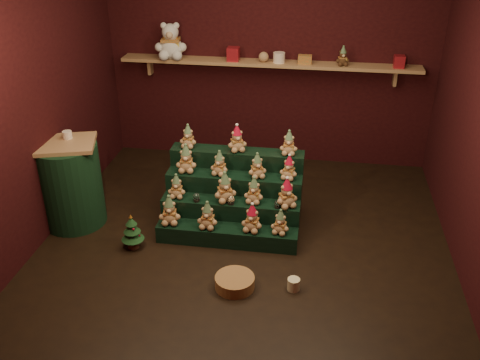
% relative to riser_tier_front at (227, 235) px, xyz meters
% --- Properties ---
extents(ground, '(4.00, 4.00, 0.00)m').
position_rel_riser_tier_front_xyz_m(ground, '(0.18, 0.06, -0.09)').
color(ground, black).
rests_on(ground, ground).
extents(back_wall, '(4.00, 0.10, 2.80)m').
position_rel_riser_tier_front_xyz_m(back_wall, '(0.18, 2.11, 1.31)').
color(back_wall, black).
rests_on(back_wall, ground).
extents(front_wall, '(4.00, 0.10, 2.80)m').
position_rel_riser_tier_front_xyz_m(front_wall, '(0.18, -1.99, 1.31)').
color(front_wall, black).
rests_on(front_wall, ground).
extents(left_wall, '(0.10, 4.00, 2.80)m').
position_rel_riser_tier_front_xyz_m(left_wall, '(-1.87, 0.06, 1.31)').
color(left_wall, black).
rests_on(left_wall, ground).
extents(back_shelf, '(3.60, 0.26, 0.24)m').
position_rel_riser_tier_front_xyz_m(back_shelf, '(0.18, 1.94, 1.20)').
color(back_shelf, '#A67D53').
rests_on(back_shelf, ground).
extents(riser_tier_front, '(1.40, 0.22, 0.18)m').
position_rel_riser_tier_front_xyz_m(riser_tier_front, '(0.00, 0.00, 0.00)').
color(riser_tier_front, black).
rests_on(riser_tier_front, ground).
extents(riser_tier_midfront, '(1.40, 0.22, 0.36)m').
position_rel_riser_tier_front_xyz_m(riser_tier_midfront, '(0.00, 0.22, 0.09)').
color(riser_tier_midfront, black).
rests_on(riser_tier_midfront, ground).
extents(riser_tier_midback, '(1.40, 0.22, 0.54)m').
position_rel_riser_tier_front_xyz_m(riser_tier_midback, '(0.00, 0.44, 0.18)').
color(riser_tier_midback, black).
rests_on(riser_tier_midback, ground).
extents(riser_tier_back, '(1.40, 0.22, 0.72)m').
position_rel_riser_tier_front_xyz_m(riser_tier_back, '(0.00, 0.66, 0.27)').
color(riser_tier_back, black).
rests_on(riser_tier_back, ground).
extents(teddy_0, '(0.24, 0.23, 0.30)m').
position_rel_riser_tier_front_xyz_m(teddy_0, '(-0.57, 0.00, 0.24)').
color(teddy_0, tan).
rests_on(teddy_0, riser_tier_front).
extents(teddy_1, '(0.21, 0.19, 0.28)m').
position_rel_riser_tier_front_xyz_m(teddy_1, '(-0.19, -0.02, 0.23)').
color(teddy_1, tan).
rests_on(teddy_1, riser_tier_front).
extents(teddy_2, '(0.23, 0.22, 0.29)m').
position_rel_riser_tier_front_xyz_m(teddy_2, '(0.25, -0.01, 0.23)').
color(teddy_2, tan).
rests_on(teddy_2, riser_tier_front).
extents(teddy_3, '(0.21, 0.20, 0.25)m').
position_rel_riser_tier_front_xyz_m(teddy_3, '(0.53, -0.01, 0.22)').
color(teddy_3, tan).
rests_on(teddy_3, riser_tier_front).
extents(teddy_4, '(0.19, 0.17, 0.25)m').
position_rel_riser_tier_front_xyz_m(teddy_4, '(-0.55, 0.22, 0.39)').
color(teddy_4, tan).
rests_on(teddy_4, riser_tier_midfront).
extents(teddy_5, '(0.29, 0.28, 0.31)m').
position_rel_riser_tier_front_xyz_m(teddy_5, '(-0.05, 0.22, 0.42)').
color(teddy_5, tan).
rests_on(teddy_5, riser_tier_midfront).
extents(teddy_6, '(0.21, 0.19, 0.27)m').
position_rel_riser_tier_front_xyz_m(teddy_6, '(0.24, 0.24, 0.40)').
color(teddy_6, tan).
rests_on(teddy_6, riser_tier_midfront).
extents(teddy_7, '(0.28, 0.28, 0.30)m').
position_rel_riser_tier_front_xyz_m(teddy_7, '(0.56, 0.20, 0.42)').
color(teddy_7, tan).
rests_on(teddy_7, riser_tier_midfront).
extents(teddy_8, '(0.23, 0.21, 0.30)m').
position_rel_riser_tier_front_xyz_m(teddy_8, '(-0.50, 0.45, 0.60)').
color(teddy_8, tan).
rests_on(teddy_8, riser_tier_midback).
extents(teddy_9, '(0.22, 0.20, 0.26)m').
position_rel_riser_tier_front_xyz_m(teddy_9, '(-0.15, 0.43, 0.58)').
color(teddy_9, tan).
rests_on(teddy_9, riser_tier_midback).
extents(teddy_10, '(0.24, 0.23, 0.26)m').
position_rel_riser_tier_front_xyz_m(teddy_10, '(0.24, 0.43, 0.58)').
color(teddy_10, tan).
rests_on(teddy_10, riser_tier_midback).
extents(teddy_11, '(0.21, 0.20, 0.25)m').
position_rel_riser_tier_front_xyz_m(teddy_11, '(0.56, 0.45, 0.58)').
color(teddy_11, tan).
rests_on(teddy_11, riser_tier_midback).
extents(teddy_12, '(0.19, 0.17, 0.25)m').
position_rel_riser_tier_front_xyz_m(teddy_12, '(-0.52, 0.66, 0.75)').
color(teddy_12, tan).
rests_on(teddy_12, riser_tier_back).
extents(teddy_13, '(0.25, 0.24, 0.28)m').
position_rel_riser_tier_front_xyz_m(teddy_13, '(-0.00, 0.65, 0.77)').
color(teddy_13, tan).
rests_on(teddy_13, riser_tier_back).
extents(teddy_14, '(0.18, 0.17, 0.25)m').
position_rel_riser_tier_front_xyz_m(teddy_14, '(0.54, 0.65, 0.76)').
color(teddy_14, tan).
rests_on(teddy_14, riser_tier_back).
extents(snow_globe_a, '(0.07, 0.07, 0.09)m').
position_rel_riser_tier_front_xyz_m(snow_globe_a, '(-0.33, 0.16, 0.32)').
color(snow_globe_a, black).
rests_on(snow_globe_a, riser_tier_midfront).
extents(snow_globe_b, '(0.07, 0.07, 0.09)m').
position_rel_riser_tier_front_xyz_m(snow_globe_b, '(0.01, 0.16, 0.32)').
color(snow_globe_b, black).
rests_on(snow_globe_b, riser_tier_midfront).
extents(snow_globe_c, '(0.06, 0.06, 0.08)m').
position_rel_riser_tier_front_xyz_m(snow_globe_c, '(0.48, 0.16, 0.31)').
color(snow_globe_c, black).
rests_on(snow_globe_c, riser_tier_midfront).
extents(side_table, '(0.72, 0.65, 0.92)m').
position_rel_riser_tier_front_xyz_m(side_table, '(-1.66, 0.15, 0.36)').
color(side_table, '#A67D53').
rests_on(side_table, ground).
extents(table_ornament, '(0.09, 0.09, 0.08)m').
position_rel_riser_tier_front_xyz_m(table_ornament, '(-1.66, 0.25, 0.87)').
color(table_ornament, beige).
rests_on(table_ornament, side_table).
extents(mini_christmas_tree, '(0.22, 0.22, 0.38)m').
position_rel_riser_tier_front_xyz_m(mini_christmas_tree, '(-0.90, -0.21, 0.09)').
color(mini_christmas_tree, '#432418').
rests_on(mini_christmas_tree, ground).
extents(mug_left, '(0.10, 0.10, 0.10)m').
position_rel_riser_tier_front_xyz_m(mug_left, '(0.11, -0.59, -0.04)').
color(mug_left, beige).
rests_on(mug_left, ground).
extents(mug_right, '(0.11, 0.11, 0.11)m').
position_rel_riser_tier_front_xyz_m(mug_right, '(0.70, -0.62, -0.03)').
color(mug_right, beige).
rests_on(mug_right, ground).
extents(wicker_basket, '(0.46, 0.46, 0.11)m').
position_rel_riser_tier_front_xyz_m(wicker_basket, '(0.19, -0.66, -0.04)').
color(wicker_basket, '#9F7740').
rests_on(wicker_basket, ground).
extents(white_bear, '(0.43, 0.40, 0.54)m').
position_rel_riser_tier_front_xyz_m(white_bear, '(-1.01, 1.90, 1.50)').
color(white_bear, silver).
rests_on(white_bear, back_shelf).
extents(brown_bear, '(0.18, 0.17, 0.22)m').
position_rel_riser_tier_front_xyz_m(brown_bear, '(1.04, 1.90, 1.34)').
color(brown_bear, '#452917').
rests_on(brown_bear, back_shelf).
extents(gift_tin_red_a, '(0.14, 0.14, 0.16)m').
position_rel_riser_tier_front_xyz_m(gift_tin_red_a, '(-0.25, 1.91, 1.31)').
color(gift_tin_red_a, '#A41922').
rests_on(gift_tin_red_a, back_shelf).
extents(gift_tin_cream, '(0.14, 0.14, 0.12)m').
position_rel_riser_tier_front_xyz_m(gift_tin_cream, '(0.30, 1.91, 1.29)').
color(gift_tin_cream, beige).
rests_on(gift_tin_cream, back_shelf).
extents(gift_tin_red_b, '(0.12, 0.12, 0.14)m').
position_rel_riser_tier_front_xyz_m(gift_tin_red_b, '(1.69, 1.91, 1.30)').
color(gift_tin_red_b, '#A41922').
rests_on(gift_tin_red_b, back_shelf).
extents(shelf_plush_ball, '(0.12, 0.12, 0.12)m').
position_rel_riser_tier_front_xyz_m(shelf_plush_ball, '(0.12, 1.91, 1.29)').
color(shelf_plush_ball, tan).
rests_on(shelf_plush_ball, back_shelf).
extents(scarf_gift_box, '(0.16, 0.10, 0.10)m').
position_rel_riser_tier_front_xyz_m(scarf_gift_box, '(0.61, 1.91, 1.28)').
color(scarf_gift_box, orange).
rests_on(scarf_gift_box, back_shelf).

